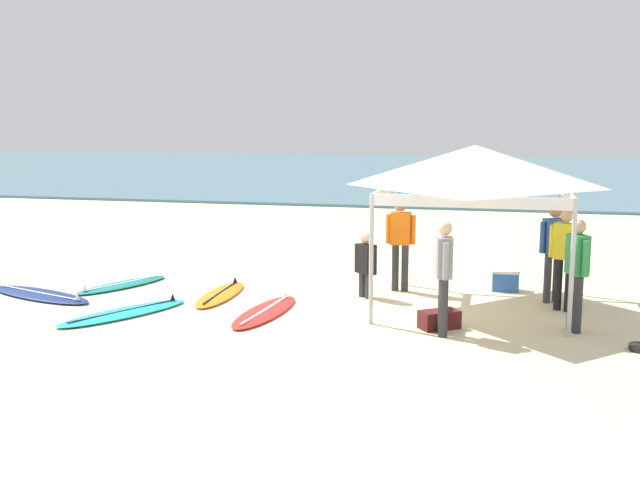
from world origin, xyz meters
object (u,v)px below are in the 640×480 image
object	(u,v)px
person_green	(577,267)
person_black	(366,262)
canopy_tent	(475,167)
surfboard_orange	(221,294)
person_grey	(444,270)
person_blue	(554,247)
surfboard_red	(265,311)
person_yellow	(565,253)
cooler_box	(505,280)
surfboard_navy	(40,294)
surfboard_cyan	(124,313)
person_orange	(401,239)
gear_bag_near_tent	(439,319)
surfboard_teal	(122,285)

from	to	relation	value
person_green	person_black	xyz separation A→B (m)	(-3.44, 1.41, -0.33)
canopy_tent	surfboard_orange	distance (m)	5.03
person_grey	person_blue	world-z (taller)	same
surfboard_red	person_yellow	distance (m)	5.06
cooler_box	surfboard_orange	bearing A→B (deg)	-161.73
surfboard_navy	person_blue	size ratio (longest dim) A/B	1.52
surfboard_cyan	person_green	bearing A→B (deg)	5.49
person_orange	person_green	world-z (taller)	same
person_blue	cooler_box	bearing A→B (deg)	135.52
surfboard_red	person_blue	world-z (taller)	person_blue
person_grey	gear_bag_near_tent	xyz separation A→B (m)	(-0.07, 0.35, -0.85)
surfboard_navy	person_grey	xyz separation A→B (m)	(7.27, -0.79, 0.95)
surfboard_cyan	person_grey	xyz separation A→B (m)	(5.16, 0.03, 0.95)
person_orange	person_green	xyz separation A→B (m)	(2.91, -2.08, 0.00)
person_yellow	person_green	world-z (taller)	same
person_grey	person_green	xyz separation A→B (m)	(1.92, 0.65, 0.00)
surfboard_cyan	cooler_box	xyz separation A→B (m)	(6.09, 3.25, 0.16)
gear_bag_near_tent	cooler_box	bearing A→B (deg)	70.71
surfboard_teal	person_grey	distance (m)	6.55
canopy_tent	person_orange	bearing A→B (deg)	146.05
gear_bag_near_tent	surfboard_orange	bearing A→B (deg)	163.26
surfboard_cyan	person_grey	world-z (taller)	person_grey
canopy_tent	surfboard_cyan	size ratio (longest dim) A/B	1.28
person_orange	person_green	bearing A→B (deg)	-35.61
person_green	gear_bag_near_tent	xyz separation A→B (m)	(-1.99, -0.30, -0.85)
surfboard_orange	surfboard_red	xyz separation A→B (m)	(1.16, -0.98, -0.00)
surfboard_orange	person_blue	distance (m)	5.94
person_yellow	cooler_box	distance (m)	1.79
canopy_tent	person_grey	bearing A→B (deg)	-100.54
person_yellow	person_blue	world-z (taller)	same
person_blue	person_green	bearing A→B (deg)	-83.23
canopy_tent	surfboard_teal	distance (m)	6.96
surfboard_orange	gear_bag_near_tent	world-z (taller)	gear_bag_near_tent
canopy_tent	surfboard_teal	world-z (taller)	canopy_tent
gear_bag_near_tent	person_green	bearing A→B (deg)	8.57
canopy_tent	person_blue	size ratio (longest dim) A/B	1.80
person_yellow	person_green	size ratio (longest dim) A/B	1.00
person_grey	cooler_box	xyz separation A→B (m)	(0.93, 3.22, -0.79)
surfboard_red	surfboard_navy	bearing A→B (deg)	177.23
surfboard_teal	person_orange	size ratio (longest dim) A/B	1.22
surfboard_orange	person_orange	distance (m)	3.45
surfboard_teal	person_green	distance (m)	8.27
canopy_tent	gear_bag_near_tent	world-z (taller)	canopy_tent
person_black	person_yellow	bearing A→B (deg)	-2.73
person_grey	person_black	bearing A→B (deg)	126.38
surfboard_cyan	surfboard_navy	size ratio (longest dim) A/B	0.93
gear_bag_near_tent	person_blue	bearing A→B (deg)	49.81
person_green	surfboard_red	bearing A→B (deg)	-179.15
person_yellow	surfboard_cyan	bearing A→B (deg)	-164.60
person_grey	person_yellow	world-z (taller)	same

